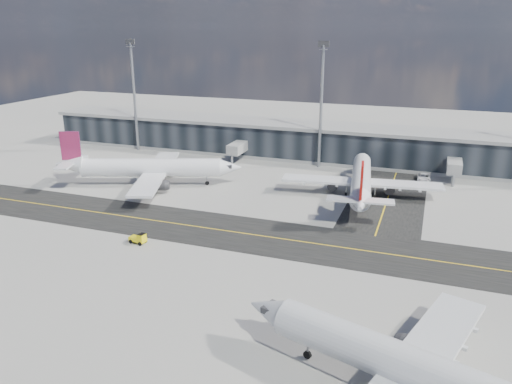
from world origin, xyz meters
TOP-DOWN VIEW (x-y plane):
  - ground at (0.00, 0.00)m, footprint 300.00×300.00m
  - taxiway_lanes at (3.91, 10.74)m, footprint 180.00×63.00m
  - terminal_concourse at (0.04, 54.93)m, footprint 152.00×19.80m
  - floodlight_masts at (0.00, 48.00)m, footprint 102.50×0.70m
  - airliner_af at (-30.33, 21.45)m, footprint 37.70×32.57m
  - airliner_redtail at (12.83, 28.35)m, footprint 31.43×36.75m
  - airliner_near at (26.75, -27.34)m, footprint 37.09×31.98m
  - baggage_tug at (-15.99, -5.20)m, footprint 2.85×1.71m
  - service_van at (24.09, 44.00)m, footprint 3.01×6.04m

SIDE VIEW (x-z plane):
  - ground at x=0.00m, z-range 0.00..0.00m
  - taxiway_lanes at x=3.91m, z-range -0.01..0.03m
  - service_van at x=24.09m, z-range 0.00..1.64m
  - baggage_tug at x=-15.99m, z-range 0.00..1.69m
  - airliner_redtail at x=12.83m, z-range -1.85..9.04m
  - airliner_near at x=26.75m, z-range -1.90..9.32m
  - airliner_af at x=-30.33m, z-range -1.95..9.55m
  - terminal_concourse at x=0.04m, z-range -0.31..8.49m
  - floodlight_masts at x=0.00m, z-range 1.16..30.06m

